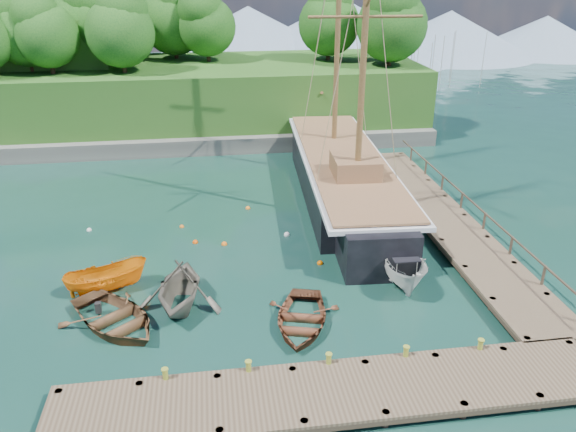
% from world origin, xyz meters
% --- Properties ---
extents(ground, '(160.00, 160.00, 0.00)m').
position_xyz_m(ground, '(0.00, 0.00, 0.00)').
color(ground, '#133727').
rests_on(ground, ground).
extents(dock_near, '(20.00, 3.20, 1.10)m').
position_xyz_m(dock_near, '(2.00, -6.50, 0.43)').
color(dock_near, '#4D3B2B').
rests_on(dock_near, ground).
extents(dock_east, '(3.20, 24.00, 1.10)m').
position_xyz_m(dock_east, '(11.50, 7.00, 0.43)').
color(dock_east, '#4D3B2B').
rests_on(dock_east, ground).
extents(bollard_0, '(0.26, 0.26, 0.45)m').
position_xyz_m(bollard_0, '(-4.00, -5.10, 0.00)').
color(bollard_0, olive).
rests_on(bollard_0, ground).
extents(bollard_1, '(0.26, 0.26, 0.45)m').
position_xyz_m(bollard_1, '(-1.00, -5.10, 0.00)').
color(bollard_1, olive).
rests_on(bollard_1, ground).
extents(bollard_2, '(0.26, 0.26, 0.45)m').
position_xyz_m(bollard_2, '(2.00, -5.10, 0.00)').
color(bollard_2, olive).
rests_on(bollard_2, ground).
extents(bollard_3, '(0.26, 0.26, 0.45)m').
position_xyz_m(bollard_3, '(5.00, -5.10, 0.00)').
color(bollard_3, olive).
rests_on(bollard_3, ground).
extents(bollard_4, '(0.26, 0.26, 0.45)m').
position_xyz_m(bollard_4, '(8.00, -5.10, 0.00)').
color(bollard_4, olive).
rests_on(bollard_4, ground).
extents(rowboat_0, '(5.97, 6.18, 1.04)m').
position_xyz_m(rowboat_0, '(-6.41, -0.69, 0.00)').
color(rowboat_0, brown).
rests_on(rowboat_0, ground).
extents(rowboat_1, '(4.42, 4.94, 2.34)m').
position_xyz_m(rowboat_1, '(-3.67, 0.46, 0.00)').
color(rowboat_1, '#666053').
rests_on(rowboat_1, ground).
extents(rowboat_2, '(4.27, 5.17, 0.93)m').
position_xyz_m(rowboat_2, '(1.50, -1.78, 0.00)').
color(rowboat_2, brown).
rests_on(rowboat_2, ground).
extents(motorboat_orange, '(4.13, 2.50, 1.50)m').
position_xyz_m(motorboat_orange, '(-7.15, 2.35, 0.00)').
color(motorboat_orange, orange).
rests_on(motorboat_orange, ground).
extents(cabin_boat_white, '(2.51, 5.29, 1.97)m').
position_xyz_m(cabin_boat_white, '(7.00, 1.24, 0.00)').
color(cabin_boat_white, silver).
rests_on(cabin_boat_white, ground).
extents(schooner, '(6.46, 28.78, 21.31)m').
position_xyz_m(schooner, '(6.65, 12.25, 1.18)').
color(schooner, black).
rests_on(schooner, ground).
extents(mooring_buoy_0, '(0.32, 0.32, 0.32)m').
position_xyz_m(mooring_buoy_0, '(-6.31, 3.38, 0.00)').
color(mooring_buoy_0, white).
rests_on(mooring_buoy_0, ground).
extents(mooring_buoy_1, '(0.32, 0.32, 0.32)m').
position_xyz_m(mooring_buoy_1, '(-3.07, 6.76, 0.00)').
color(mooring_buoy_1, '#E54A03').
rests_on(mooring_buoy_1, ground).
extents(mooring_buoy_2, '(0.33, 0.33, 0.33)m').
position_xyz_m(mooring_buoy_2, '(-1.47, 6.30, 0.00)').
color(mooring_buoy_2, orange).
rests_on(mooring_buoy_2, ground).
extents(mooring_buoy_3, '(0.35, 0.35, 0.35)m').
position_xyz_m(mooring_buoy_3, '(2.13, 6.97, 0.00)').
color(mooring_buoy_3, white).
rests_on(mooring_buoy_3, ground).
extents(mooring_buoy_4, '(0.28, 0.28, 0.28)m').
position_xyz_m(mooring_buoy_4, '(-3.87, 8.90, 0.00)').
color(mooring_buoy_4, orange).
rests_on(mooring_buoy_4, ground).
extents(mooring_buoy_5, '(0.30, 0.30, 0.30)m').
position_xyz_m(mooring_buoy_5, '(0.21, 11.07, 0.00)').
color(mooring_buoy_5, orange).
rests_on(mooring_buoy_5, ground).
extents(mooring_buoy_6, '(0.29, 0.29, 0.29)m').
position_xyz_m(mooring_buoy_6, '(-9.21, 9.22, 0.00)').
color(mooring_buoy_6, silver).
rests_on(mooring_buoy_6, ground).
extents(mooring_buoy_7, '(0.32, 0.32, 0.32)m').
position_xyz_m(mooring_buoy_7, '(3.37, 3.43, 0.00)').
color(mooring_buoy_7, '#E45E00').
rests_on(mooring_buoy_7, ground).
extents(headland, '(51.00, 19.31, 12.90)m').
position_xyz_m(headland, '(-12.88, 31.36, 5.54)').
color(headland, '#474744').
rests_on(headland, ground).
extents(distant_ridge, '(117.00, 40.00, 10.00)m').
position_xyz_m(distant_ridge, '(4.30, 70.00, 4.35)').
color(distant_ridge, '#728CA5').
rests_on(distant_ridge, ground).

